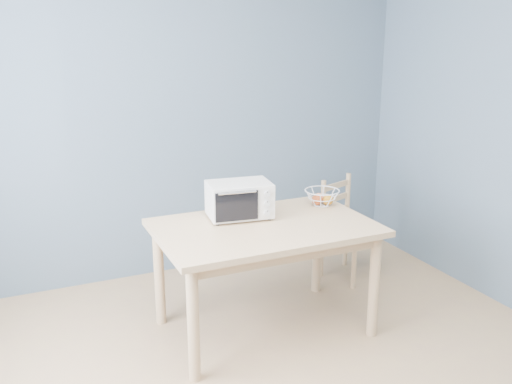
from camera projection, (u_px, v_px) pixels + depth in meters
name	position (u px, v px, depth m)	size (l,w,h in m)	color
room	(315.00, 185.00, 2.56)	(4.01, 4.51, 2.61)	#A47C5B
dining_table	(265.00, 239.00, 3.72)	(1.40, 0.90, 0.75)	tan
toaster_oven	(237.00, 200.00, 3.80)	(0.45, 0.34, 0.25)	silver
fruit_basket	(321.00, 197.00, 4.09)	(0.29, 0.29, 0.12)	white
dining_chair	(347.00, 229.00, 4.65)	(0.49, 0.49, 0.82)	tan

